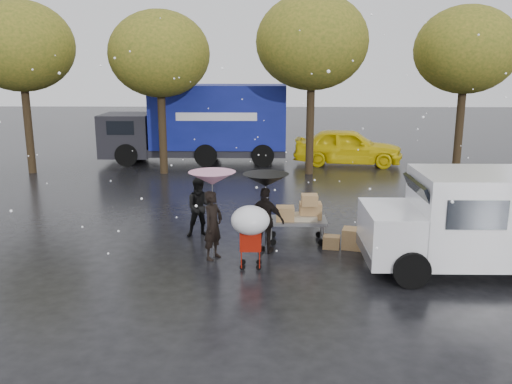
{
  "coord_description": "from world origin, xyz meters",
  "views": [
    {
      "loc": [
        0.74,
        -11.93,
        4.45
      ],
      "look_at": [
        0.49,
        1.0,
        1.36
      ],
      "focal_mm": 38.0,
      "sensor_mm": 36.0,
      "label": 1
    }
  ],
  "objects_px": {
    "white_van": "(487,220)",
    "blue_truck": "(201,124)",
    "person_pink": "(213,225)",
    "person_black": "(266,220)",
    "yellow_taxi": "(348,147)",
    "vendor_cart": "(300,214)",
    "shopping_cart": "(250,224)"
  },
  "relations": [
    {
      "from": "person_pink",
      "to": "vendor_cart",
      "type": "xyz_separation_m",
      "value": [
        2.08,
        1.29,
        -0.08
      ]
    },
    {
      "from": "vendor_cart",
      "to": "person_black",
      "type": "bearing_deg",
      "value": -136.18
    },
    {
      "from": "person_pink",
      "to": "person_black",
      "type": "bearing_deg",
      "value": -40.57
    },
    {
      "from": "person_black",
      "to": "shopping_cart",
      "type": "distance_m",
      "value": 1.23
    },
    {
      "from": "person_pink",
      "to": "vendor_cart",
      "type": "bearing_deg",
      "value": -29.27
    },
    {
      "from": "person_black",
      "to": "vendor_cart",
      "type": "xyz_separation_m",
      "value": [
        0.87,
        0.84,
        -0.07
      ]
    },
    {
      "from": "shopping_cart",
      "to": "blue_truck",
      "type": "distance_m",
      "value": 13.63
    },
    {
      "from": "yellow_taxi",
      "to": "blue_truck",
      "type": "bearing_deg",
      "value": 93.85
    },
    {
      "from": "blue_truck",
      "to": "yellow_taxi",
      "type": "bearing_deg",
      "value": -4.44
    },
    {
      "from": "person_black",
      "to": "blue_truck",
      "type": "relative_size",
      "value": 0.19
    },
    {
      "from": "white_van",
      "to": "blue_truck",
      "type": "height_order",
      "value": "blue_truck"
    },
    {
      "from": "vendor_cart",
      "to": "yellow_taxi",
      "type": "xyz_separation_m",
      "value": [
        2.78,
        10.85,
        0.09
      ]
    },
    {
      "from": "yellow_taxi",
      "to": "vendor_cart",
      "type": "bearing_deg",
      "value": 173.94
    },
    {
      "from": "white_van",
      "to": "person_black",
      "type": "bearing_deg",
      "value": 167.22
    },
    {
      "from": "shopping_cart",
      "to": "blue_truck",
      "type": "height_order",
      "value": "blue_truck"
    },
    {
      "from": "white_van",
      "to": "yellow_taxi",
      "type": "xyz_separation_m",
      "value": [
        -1.12,
        12.77,
        -0.35
      ]
    },
    {
      "from": "person_pink",
      "to": "yellow_taxi",
      "type": "height_order",
      "value": "yellow_taxi"
    },
    {
      "from": "white_van",
      "to": "yellow_taxi",
      "type": "bearing_deg",
      "value": 95.02
    },
    {
      "from": "white_van",
      "to": "blue_truck",
      "type": "distance_m",
      "value": 15.39
    },
    {
      "from": "person_black",
      "to": "vendor_cart",
      "type": "height_order",
      "value": "person_black"
    },
    {
      "from": "person_pink",
      "to": "person_black",
      "type": "xyz_separation_m",
      "value": [
        1.21,
        0.45,
        -0.01
      ]
    },
    {
      "from": "person_black",
      "to": "white_van",
      "type": "height_order",
      "value": "white_van"
    },
    {
      "from": "blue_truck",
      "to": "yellow_taxi",
      "type": "height_order",
      "value": "blue_truck"
    },
    {
      "from": "person_pink",
      "to": "white_van",
      "type": "bearing_deg",
      "value": -67.03
    },
    {
      "from": "person_black",
      "to": "white_van",
      "type": "bearing_deg",
      "value": -170.9
    },
    {
      "from": "shopping_cart",
      "to": "white_van",
      "type": "bearing_deg",
      "value": 0.8
    },
    {
      "from": "vendor_cart",
      "to": "blue_truck",
      "type": "distance_m",
      "value": 12.04
    },
    {
      "from": "blue_truck",
      "to": "person_pink",
      "type": "bearing_deg",
      "value": -82.02
    },
    {
      "from": "person_pink",
      "to": "person_black",
      "type": "distance_m",
      "value": 1.29
    },
    {
      "from": "person_black",
      "to": "person_pink",
      "type": "bearing_deg",
      "value": 42.32
    },
    {
      "from": "person_black",
      "to": "white_van",
      "type": "xyz_separation_m",
      "value": [
        4.77,
        -1.08,
        0.36
      ]
    },
    {
      "from": "blue_truck",
      "to": "shopping_cart",
      "type": "bearing_deg",
      "value": -78.74
    }
  ]
}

